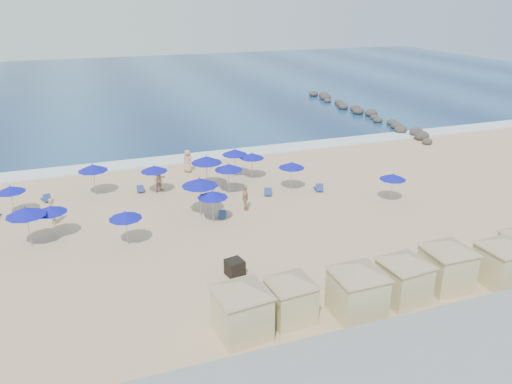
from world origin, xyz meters
TOP-DOWN VIEW (x-y plane):
  - ground at (0.00, 0.00)m, footprint 160.00×160.00m
  - ocean at (0.00, 55.00)m, footprint 160.00×80.00m
  - surf_line at (0.00, 15.50)m, footprint 160.00×2.50m
  - seawall at (0.00, -13.50)m, footprint 160.00×6.10m
  - rock_jetty at (24.01, 24.90)m, footprint 2.56×26.66m
  - trash_bin at (-1.51, -4.70)m, footprint 1.01×1.01m
  - cabana_0 at (-2.69, -9.41)m, footprint 4.53×4.53m
  - cabana_1 at (-0.32, -9.13)m, footprint 4.06×4.06m
  - cabana_2 at (2.63, -9.82)m, footprint 4.62×4.62m
  - cabana_3 at (5.30, -9.56)m, footprint 4.33×4.33m
  - cabana_4 at (7.96, -9.32)m, footprint 4.51×4.51m
  - cabana_5 at (10.83, -9.88)m, footprint 4.32×4.32m
  - umbrella_0 at (-12.89, 7.43)m, footprint 1.86×1.86m
  - umbrella_1 at (-11.63, 2.33)m, footprint 2.22×2.22m
  - umbrella_2 at (-7.65, 9.30)m, footprint 2.12×2.12m
  - umbrella_3 at (-6.35, 0.60)m, footprint 1.92×1.92m
  - umbrella_4 at (-3.50, 8.12)m, footprint 1.95×1.95m
  - umbrella_5 at (-1.34, 3.21)m, footprint 2.37×2.37m
  - umbrella_6 at (-0.86, 1.87)m, footprint 1.95×1.95m
  - umbrella_7 at (0.30, 7.74)m, footprint 2.33×2.33m
  - umbrella_8 at (1.55, 6.30)m, footprint 2.07×2.07m
  - umbrella_9 at (4.16, 8.65)m, footprint 1.94×1.94m
  - umbrella_10 at (6.12, 5.47)m, footprint 1.95×1.95m
  - umbrella_11 at (11.84, 1.03)m, footprint 1.84×1.84m
  - umbrella_12 at (-10.37, 3.00)m, footprint 1.90×1.90m
  - umbrella_13 at (3.08, 9.63)m, footprint 2.06×2.06m
  - beach_chair_1 at (-11.01, 9.27)m, footprint 0.84×1.26m
  - beach_chair_2 at (-4.52, 8.84)m, footprint 0.64×1.18m
  - beach_chair_3 at (-0.10, 2.41)m, footprint 0.80×1.21m
  - beach_chair_4 at (4.13, 5.05)m, footprint 0.97×1.31m
  - beach_chair_5 at (7.96, 4.53)m, footprint 0.84×1.31m
  - beachgoer_0 at (-10.48, 5.09)m, footprint 0.64×0.75m
  - beachgoer_1 at (-3.05, 8.50)m, footprint 1.11×1.05m
  - beachgoer_2 at (1.71, 3.04)m, footprint 0.69×1.12m
  - beachgoer_3 at (-0.21, 11.96)m, footprint 1.05×1.09m

SIDE VIEW (x-z plane):
  - ground at x=0.00m, z-range 0.00..0.00m
  - ocean at x=0.00m, z-range 0.00..0.06m
  - surf_line at x=0.00m, z-range 0.00..0.08m
  - beach_chair_3 at x=-0.10m, z-range -0.09..0.52m
  - beach_chair_2 at x=-4.52m, z-range -0.09..0.52m
  - beach_chair_1 at x=-11.01m, z-range -0.10..0.54m
  - beach_chair_4 at x=4.13m, z-range -0.10..0.56m
  - beach_chair_5 at x=7.96m, z-range -0.10..0.57m
  - rock_jetty at x=24.01m, z-range -0.12..0.84m
  - trash_bin at x=-1.51m, z-range 0.00..0.85m
  - seawall at x=0.00m, z-range 0.04..1.26m
  - beachgoer_0 at x=-10.48m, z-range 0.00..1.75m
  - beachgoer_2 at x=1.71m, z-range 0.00..1.77m
  - beachgoer_1 at x=-3.05m, z-range 0.00..1.80m
  - beachgoer_3 at x=-0.21m, z-range 0.00..1.88m
  - cabana_1 at x=-0.32m, z-range 0.19..2.74m
  - cabana_5 at x=10.83m, z-range 0.20..2.91m
  - cabana_3 at x=5.30m, z-range 0.20..2.92m
  - cabana_4 at x=7.96m, z-range 0.21..3.04m
  - cabana_0 at x=-2.69m, z-range 0.21..3.06m
  - cabana_2 at x=2.63m, z-range 0.21..3.11m
  - umbrella_11 at x=11.84m, z-range 0.77..2.87m
  - umbrella_0 at x=-12.89m, z-range 0.78..2.90m
  - umbrella_12 at x=-10.37m, z-range 0.79..2.95m
  - umbrella_3 at x=-6.35m, z-range 0.80..2.99m
  - umbrella_9 at x=4.16m, z-range 0.81..3.01m
  - umbrella_4 at x=-3.50m, z-range 0.82..3.04m
  - umbrella_10 at x=6.12m, z-range 0.82..3.04m
  - umbrella_6 at x=-0.86m, z-range 0.82..3.04m
  - umbrella_13 at x=3.08m, z-range 0.86..3.20m
  - umbrella_8 at x=1.55m, z-range 0.86..3.22m
  - umbrella_2 at x=-7.65m, z-range 0.89..3.30m
  - umbrella_1 at x=-11.63m, z-range 0.93..3.46m
  - umbrella_7 at x=0.30m, z-range 0.97..3.63m
  - umbrella_5 at x=-1.34m, z-range 0.99..3.69m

